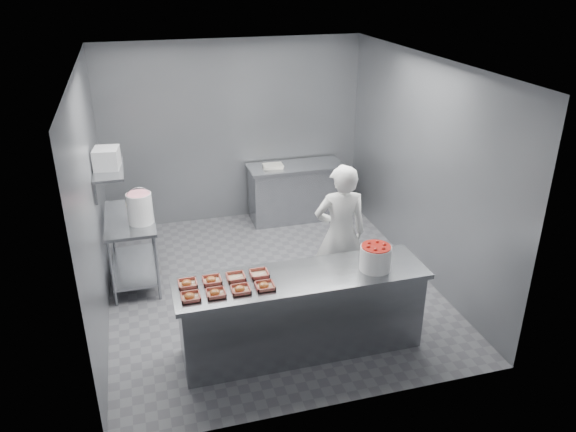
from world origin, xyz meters
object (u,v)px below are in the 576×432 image
at_px(back_counter, 296,192).
at_px(strawberry_tub, 375,257).
at_px(service_counter, 302,313).
at_px(appliance, 107,158).
at_px(tray_7, 259,274).
at_px(prep_table, 132,239).
at_px(tray_1, 216,293).
at_px(glaze_bucket, 140,208).
at_px(tray_6, 236,277).
at_px(worker, 340,233).
at_px(tray_5, 212,280).
at_px(tray_3, 265,286).
at_px(tray_2, 240,289).
at_px(tray_0, 190,297).
at_px(tray_4, 187,283).

relative_size(back_counter, strawberry_tub, 4.67).
relative_size(service_counter, appliance, 8.06).
relative_size(back_counter, tray_7, 8.01).
relative_size(back_counter, appliance, 4.65).
xyz_separation_m(prep_table, appliance, (-0.17, -0.01, 1.09)).
relative_size(tray_1, glaze_bucket, 0.41).
relative_size(tray_6, worker, 0.11).
distance_m(back_counter, tray_5, 3.64).
distance_m(back_counter, tray_3, 3.65).
distance_m(service_counter, tray_5, 1.02).
relative_size(back_counter, tray_6, 8.01).
height_order(prep_table, tray_2, tray_2).
bearing_deg(tray_0, tray_3, 0.00).
bearing_deg(tray_6, tray_5, -180.00).
xyz_separation_m(prep_table, tray_6, (1.00, -1.83, 0.33)).
height_order(tray_1, tray_5, same).
bearing_deg(strawberry_tub, tray_2, -178.06).
distance_m(service_counter, tray_1, 1.02).
xyz_separation_m(prep_table, tray_0, (0.51, -2.07, 0.33)).
bearing_deg(tray_1, worker, 31.37).
relative_size(tray_3, appliance, 0.58).
bearing_deg(appliance, service_counter, -39.51).
distance_m(back_counter, tray_1, 3.85).
bearing_deg(tray_6, service_counter, -10.66).
bearing_deg(service_counter, tray_3, -163.57).
relative_size(back_counter, tray_0, 8.01).
bearing_deg(tray_2, glaze_bucket, 114.62).
height_order(service_counter, appliance, appliance).
distance_m(service_counter, appliance, 2.93).
bearing_deg(tray_2, prep_table, 115.58).
height_order(tray_5, appliance, appliance).
relative_size(tray_4, strawberry_tub, 0.58).
bearing_deg(back_counter, tray_6, -116.44).
relative_size(tray_5, strawberry_tub, 0.58).
bearing_deg(appliance, strawberry_tub, -30.64).
distance_m(tray_6, worker, 1.59).
relative_size(tray_2, worker, 0.11).
height_order(worker, glaze_bucket, worker).
height_order(tray_4, worker, worker).
relative_size(tray_7, worker, 0.11).
height_order(prep_table, appliance, appliance).
bearing_deg(tray_3, glaze_bucket, 120.42).
bearing_deg(appliance, tray_7, -44.96).
xyz_separation_m(prep_table, tray_3, (1.23, -2.07, 0.33)).
bearing_deg(glaze_bucket, back_counter, 32.12).
xyz_separation_m(tray_1, strawberry_tub, (1.66, 0.05, 0.12)).
relative_size(prep_table, tray_5, 6.40).
height_order(tray_4, tray_7, tray_4).
height_order(back_counter, tray_2, tray_2).
bearing_deg(glaze_bucket, tray_5, -69.22).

